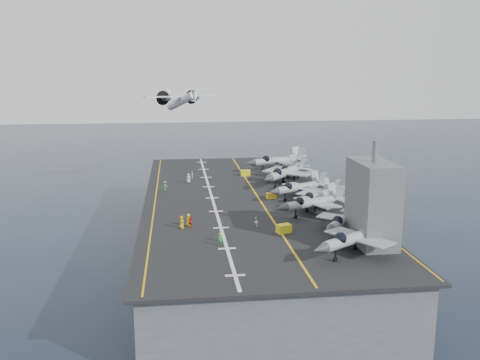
{
  "coord_description": "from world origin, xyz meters",
  "views": [
    {
      "loc": [
        -12.9,
        -101.39,
        35.52
      ],
      "look_at": [
        0.0,
        4.0,
        13.0
      ],
      "focal_mm": 40.0,
      "sensor_mm": 36.0,
      "label": 1
    }
  ],
  "objects": [
    {
      "name": "deck_edge_stbd",
      "position": [
        18.5,
        0.0,
        10.42
      ],
      "size": [
        0.25,
        90.0,
        0.02
      ],
      "primitive_type": "cube",
      "color": "gold",
      "rests_on": "flight_deck"
    },
    {
      "name": "transport_plane",
      "position": [
        -10.8,
        51.75,
        26.12
      ],
      "size": [
        27.14,
        24.11,
        5.34
      ],
      "primitive_type": null,
      "color": "silver"
    },
    {
      "name": "fighter_jet_2",
      "position": [
        10.52,
        -14.5,
        12.83
      ],
      "size": [
        16.66,
        14.43,
        4.87
      ],
      "primitive_type": null,
      "color": "gray",
      "rests_on": "flight_deck"
    },
    {
      "name": "tow_cart_c",
      "position": [
        3.4,
        20.86,
        11.07
      ],
      "size": [
        2.4,
        1.72,
        1.34
      ],
      "primitive_type": null,
      "color": "yellow",
      "rests_on": "flight_deck"
    },
    {
      "name": "foul_line",
      "position": [
        3.0,
        0.0,
        10.42
      ],
      "size": [
        0.35,
        90.0,
        0.02
      ],
      "primitive_type": "cube",
      "color": "gold",
      "rests_on": "flight_deck"
    },
    {
      "name": "fighter_jet_6",
      "position": [
        13.0,
        15.43,
        12.92
      ],
      "size": [
        16.26,
        17.45,
        5.04
      ],
      "primitive_type": null,
      "color": "#8E959E",
      "rests_on": "flight_deck"
    },
    {
      "name": "crew_1",
      "position": [
        -6.69,
        -26.73,
        11.24
      ],
      "size": [
        1.19,
        1.02,
        1.68
      ],
      "primitive_type": "imported",
      "color": "gold",
      "rests_on": "flight_deck"
    },
    {
      "name": "fighter_jet_0",
      "position": [
        11.11,
        -34.51,
        12.96
      ],
      "size": [
        17.7,
        16.27,
        5.11
      ],
      "primitive_type": null,
      "color": "#9EA5AE",
      "rests_on": "flight_deck"
    },
    {
      "name": "fighter_jet_5",
      "position": [
        10.65,
        10.13,
        13.24
      ],
      "size": [
        18.78,
        19.59,
        5.68
      ],
      "primitive_type": null,
      "color": "#A0A8B1",
      "rests_on": "flight_deck"
    },
    {
      "name": "landing_centerline",
      "position": [
        -6.0,
        0.0,
        10.42
      ],
      "size": [
        0.5,
        90.0,
        0.02
      ],
      "primitive_type": "cube",
      "color": "silver",
      "rests_on": "flight_deck"
    },
    {
      "name": "ground",
      "position": [
        0.0,
        0.0,
        0.0
      ],
      "size": [
        500.0,
        500.0,
        0.0
      ],
      "primitive_type": "plane",
      "color": "#142135",
      "rests_on": "ground"
    },
    {
      "name": "fighter_jet_3",
      "position": [
        12.59,
        -9.65,
        12.7
      ],
      "size": [
        15.67,
        15.49,
        4.59
      ],
      "primitive_type": null,
      "color": "#9DA8AE",
      "rests_on": "flight_deck"
    },
    {
      "name": "crew_0",
      "position": [
        -12.2,
        -19.54,
        11.43
      ],
      "size": [
        1.24,
        1.46,
        2.05
      ],
      "primitive_type": "imported",
      "color": "yellow",
      "rests_on": "flight_deck"
    },
    {
      "name": "fighter_jet_4",
      "position": [
        10.97,
        -2.45,
        12.78
      ],
      "size": [
        16.39,
        14.6,
        4.75
      ],
      "primitive_type": null,
      "color": "gray",
      "rests_on": "flight_deck"
    },
    {
      "name": "deck_edge_port",
      "position": [
        -17.0,
        0.0,
        10.42
      ],
      "size": [
        0.25,
        90.0,
        0.02
      ],
      "primitive_type": "cube",
      "color": "gold",
      "rests_on": "flight_deck"
    },
    {
      "name": "hull",
      "position": [
        0.0,
        0.0,
        5.0
      ],
      "size": [
        36.0,
        90.0,
        10.0
      ],
      "primitive_type": "cube",
      "color": "#56595E",
      "rests_on": "ground"
    },
    {
      "name": "flight_deck",
      "position": [
        0.0,
        0.0,
        10.2
      ],
      "size": [
        38.0,
        92.0,
        0.4
      ],
      "primitive_type": "cube",
      "color": "black",
      "rests_on": "hull"
    },
    {
      "name": "crew_3",
      "position": [
        -15.23,
        7.16,
        11.43
      ],
      "size": [
        1.35,
        1.0,
        2.07
      ],
      "primitive_type": "imported",
      "color": "green",
      "rests_on": "flight_deck"
    },
    {
      "name": "crew_4",
      "position": [
        -9.2,
        19.49,
        11.21
      ],
      "size": [
        1.01,
        1.16,
        1.62
      ],
      "primitive_type": "imported",
      "color": "silver",
      "rests_on": "flight_deck"
    },
    {
      "name": "crew_6",
      "position": [
        -6.9,
        -28.66,
        11.3
      ],
      "size": [
        1.09,
        0.73,
        1.8
      ],
      "primitive_type": "imported",
      "color": "green",
      "rests_on": "flight_deck"
    },
    {
      "name": "crew_2",
      "position": [
        -10.71,
        -19.06,
        11.28
      ],
      "size": [
        1.25,
        1.06,
        1.77
      ],
      "primitive_type": "imported",
      "color": "#B21919",
      "rests_on": "flight_deck"
    },
    {
      "name": "island_superstructure",
      "position": [
        15.0,
        -30.0,
        17.9
      ],
      "size": [
        5.0,
        10.0,
        15.0
      ],
      "primitive_type": null,
      "color": "#56595E",
      "rests_on": "flight_deck"
    },
    {
      "name": "fighter_jet_7",
      "position": [
        12.21,
        25.84,
        13.13
      ],
      "size": [
        18.21,
        14.85,
        5.46
      ],
      "primitive_type": null,
      "color": "gray",
      "rests_on": "flight_deck"
    },
    {
      "name": "tow_cart_a",
      "position": [
        3.44,
        -23.61,
        11.05
      ],
      "size": [
        2.52,
        2.08,
        1.3
      ],
      "primitive_type": null,
      "color": "yellow",
      "rests_on": "flight_deck"
    },
    {
      "name": "crew_7",
      "position": [
        -0.45,
        -20.43,
        11.27
      ],
      "size": [
        1.13,
        1.25,
        1.73
      ],
      "primitive_type": "imported",
      "color": "white",
      "rests_on": "flight_deck"
    },
    {
      "name": "crew_5",
      "position": [
        -10.17,
        14.66,
        11.43
      ],
      "size": [
        1.24,
        0.83,
        2.06
      ],
      "primitive_type": "imported",
      "color": "silver",
      "rests_on": "flight_deck"
    },
    {
      "name": "tow_cart_b",
      "position": [
        5.44,
        -1.81,
        10.95
      ],
      "size": [
        2.01,
        1.48,
        1.1
      ],
      "primitive_type": null,
      "color": "yellow",
      "rests_on": "flight_deck"
    },
    {
      "name": "crew_8",
      "position": [
        -11.1,
        -18.42,
        11.43
      ],
      "size": [
        1.24,
        1.46,
        2.05
      ],
      "primitive_type": "imported",
      "color": "yellow",
      "rests_on": "flight_deck"
    },
    {
      "name": "fighter_jet_1",
      "position": [
        12.64,
        -24.91,
        12.71
      ],
      "size": [
        15.22,
        15.98,
        4.63
      ],
      "primitive_type": null,
      "color": "#91989F",
      "rests_on": "flight_deck"
    }
  ]
}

